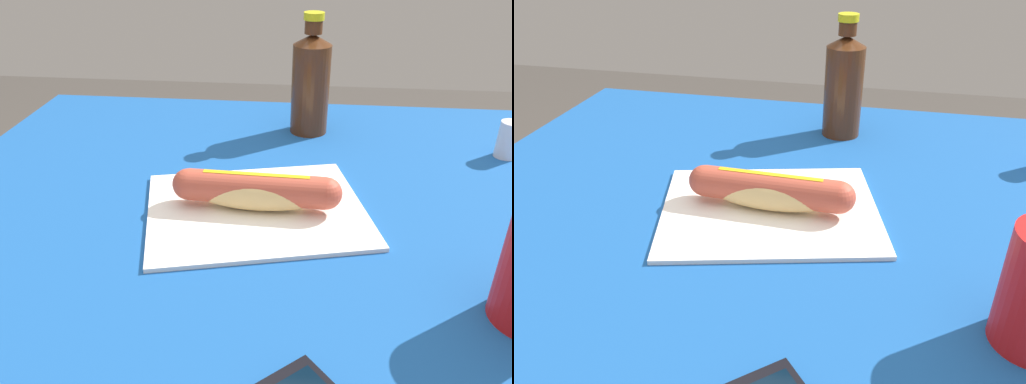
# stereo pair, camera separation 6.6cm
# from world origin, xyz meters

# --- Properties ---
(dining_table) EXTENTS (1.04, 0.99, 0.74)m
(dining_table) POSITION_xyz_m (0.00, 0.00, 0.61)
(dining_table) COLOR brown
(dining_table) RESTS_ON ground
(paper_wrapper) EXTENTS (0.33, 0.29, 0.01)m
(paper_wrapper) POSITION_xyz_m (-0.04, 0.05, 0.74)
(paper_wrapper) COLOR white
(paper_wrapper) RESTS_ON dining_table
(hot_dog) EXTENTS (0.23, 0.06, 0.05)m
(hot_dog) POSITION_xyz_m (-0.04, 0.05, 0.77)
(hot_dog) COLOR #E5BC75
(hot_dog) RESTS_ON paper_wrapper
(soda_bottle) EXTENTS (0.07, 0.07, 0.21)m
(soda_bottle) POSITION_xyz_m (0.03, 0.34, 0.83)
(soda_bottle) COLOR #4C2814
(soda_bottle) RESTS_ON dining_table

